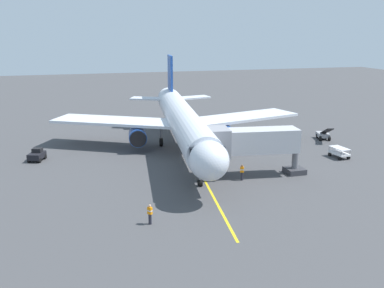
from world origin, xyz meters
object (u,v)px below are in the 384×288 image
Objects in this scene: belt_loader_near_nose at (323,135)px; tug_starboard_side at (37,155)px; baggage_cart_portside at (339,152)px; ground_crew_wing_walker at (242,172)px; airplane at (182,121)px; jet_bridge at (246,142)px; ground_crew_marshaller at (150,214)px.

belt_loader_near_nose is 1.77× the size of tug_starboard_side.
belt_loader_near_nose is 9.43m from baggage_cart_portside.
tug_starboard_side is (21.17, -13.46, -0.18)m from ground_crew_wing_walker.
baggage_cart_portside is at bearing 154.34° from airplane.
jet_bridge is at bearing 35.16° from belt_loader_near_nose.
airplane is 18.46m from tug_starboard_side.
belt_loader_near_nose is at bearing -143.48° from ground_crew_wing_walker.
tug_starboard_side is at bearing -65.23° from ground_crew_marshaller.
jet_bridge reaches higher than belt_loader_near_nose.
ground_crew_wing_walker is at bearing 55.27° from jet_bridge.
baggage_cart_portside is at bearing 166.15° from tug_starboard_side.
jet_bridge reaches higher than ground_crew_wing_walker.
ground_crew_wing_walker is 0.63× the size of baggage_cart_portside.
jet_bridge is 14.66m from baggage_cart_portside.
jet_bridge is 25.38m from tug_starboard_side.
airplane reaches higher than jet_bridge.
ground_crew_marshaller is at bearing 35.31° from ground_crew_wing_walker.
tug_starboard_side is (35.99, -8.88, 0.05)m from baggage_cart_portside.
airplane is at bearing -77.11° from ground_crew_wing_walker.
belt_loader_near_nose is (-18.12, -13.42, -0.17)m from ground_crew_wing_walker.
ground_crew_marshaller reaches higher than baggage_cart_portside.
belt_loader_near_nose is (-17.24, -12.14, -3.05)m from jet_bridge.
baggage_cart_portside is (-26.10, -12.56, -0.23)m from ground_crew_marshaller.
ground_crew_marshaller is 0.64× the size of tug_starboard_side.
airplane is at bearing -25.66° from baggage_cart_portside.
baggage_cart_portside is at bearing -162.84° from ground_crew_wing_walker.
tug_starboard_side is at bearing -0.97° from airplane.
ground_crew_marshaller is 36.36m from belt_loader_near_nose.
airplane is at bearing 0.73° from belt_loader_near_nose.
baggage_cart_portside is at bearing 69.55° from belt_loader_near_nose.
jet_bridge is at bearing 151.09° from tug_starboard_side.
airplane is 3.50× the size of jet_bridge.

